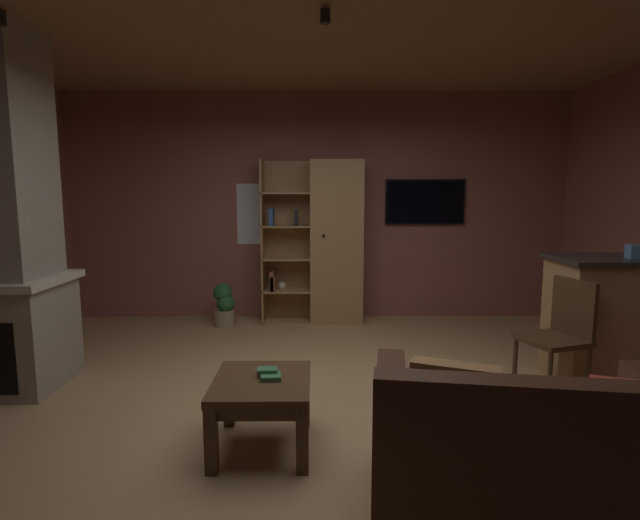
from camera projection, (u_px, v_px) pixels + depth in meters
name	position (u px, v px, depth m)	size (l,w,h in m)	color
floor	(321.00, 410.00, 3.56)	(6.25, 5.48, 0.02)	tan
wall_back	(318.00, 207.00, 6.12)	(6.37, 0.06, 2.82)	#8E544C
ceiling	(321.00, 0.00, 3.18)	(6.25, 5.48, 0.02)	#8E6B47
window_pane_back	(259.00, 214.00, 6.09)	(0.56, 0.01, 0.76)	white
bookshelf_cabinet	(329.00, 243.00, 5.91)	(1.22, 0.41, 1.97)	#A87F51
tissue_box	(636.00, 252.00, 3.84)	(0.12, 0.12, 0.11)	#598CBF
leather_couch	(531.00, 464.00, 2.27)	(1.58, 1.12, 0.84)	#4C2D1E
coffee_table	(262.00, 393.00, 2.97)	(0.59, 0.66, 0.44)	#4C331E
table_book_0	(271.00, 377.00, 2.96)	(0.12, 0.11, 0.03)	#387247
table_book_1	(267.00, 370.00, 3.01)	(0.12, 0.08, 0.02)	#387247
dining_chair	(561.00, 330.00, 3.71)	(0.53, 0.53, 0.92)	#4C331E
potted_floor_plant	(224.00, 305.00, 5.77)	(0.26, 0.26, 0.52)	#9E896B
wall_mounted_tv	(425.00, 202.00, 6.06)	(0.99, 0.06, 0.56)	black
track_light_spot_0	(1.00, 18.00, 3.28)	(0.07, 0.07, 0.09)	black
track_light_spot_1	(325.00, 16.00, 3.25)	(0.07, 0.07, 0.09)	black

